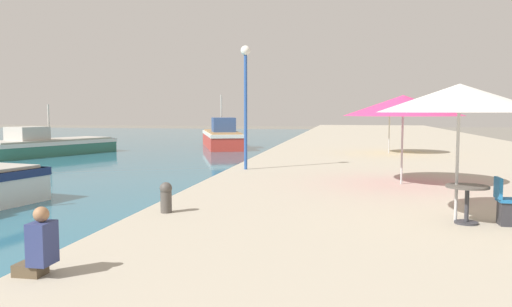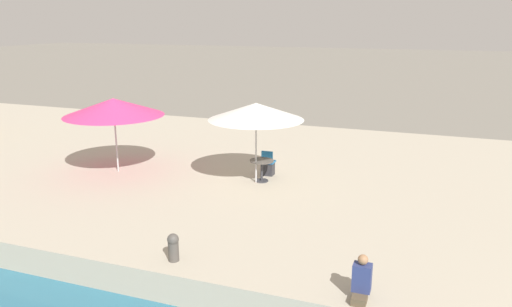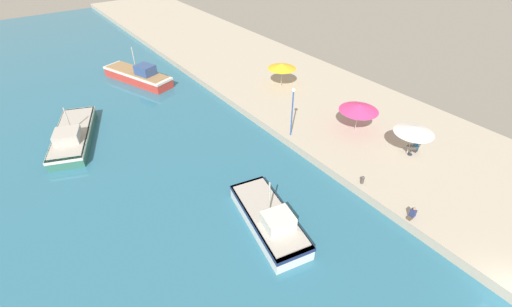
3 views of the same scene
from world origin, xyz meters
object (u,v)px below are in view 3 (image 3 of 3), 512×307
cafe_umbrella_white (359,107)px  cafe_umbrella_striped (282,66)px  cafe_umbrella_pink (414,130)px  fishing_boat_far (138,75)px  person_at_quay (412,214)px  lamppost (293,104)px  mooring_bollard (363,180)px  cafe_table (411,149)px  fishing_boat_mid (73,135)px  fishing_boat_near (269,219)px  cafe_chair_left (415,148)px

cafe_umbrella_white → cafe_umbrella_striped: cafe_umbrella_striped is taller
cafe_umbrella_pink → cafe_umbrella_striped: cafe_umbrella_striped is taller
fishing_boat_far → person_at_quay: size_ratio=10.71×
cafe_umbrella_striped → lamppost: lamppost is taller
cafe_umbrella_pink → person_at_quay: cafe_umbrella_pink is taller
fishing_boat_far → mooring_bollard: size_ratio=15.12×
cafe_table → cafe_umbrella_white: bearing=97.4°
fishing_boat_mid → fishing_boat_far: bearing=64.7°
person_at_quay → lamppost: (0.21, 12.35, 2.69)m
fishing_boat_far → mooring_bollard: (6.20, -28.90, 0.24)m
cafe_umbrella_pink → lamppost: bearing=126.3°
cafe_umbrella_white → mooring_bollard: size_ratio=5.32×
fishing_boat_near → fishing_boat_mid: (-7.99, 18.61, -0.08)m
cafe_table → mooring_bollard: 6.06m
cafe_chair_left → mooring_bollard: size_ratio=1.39×
cafe_table → lamppost: size_ratio=0.18×
cafe_umbrella_striped → cafe_chair_left: (0.90, -16.46, -2.09)m
fishing_boat_near → cafe_chair_left: size_ratio=8.49×
fishing_boat_near → fishing_boat_mid: 20.26m
fishing_boat_mid → mooring_bollard: (15.75, -19.85, 0.41)m
fishing_boat_far → mooring_bollard: 29.56m
cafe_umbrella_white → person_at_quay: size_ratio=3.77×
cafe_umbrella_pink → cafe_chair_left: size_ratio=3.43×
person_at_quay → lamppost: lamppost is taller
fishing_boat_near → fishing_boat_far: size_ratio=0.78×
fishing_boat_far → cafe_umbrella_pink: bearing=-87.2°
cafe_umbrella_white → lamppost: size_ratio=0.76×
cafe_umbrella_striped → mooring_bollard: size_ratio=4.83×
cafe_umbrella_pink → cafe_chair_left: 2.27m
fishing_boat_near → cafe_chair_left: bearing=6.9°
fishing_boat_far → lamppost: lamppost is taller
person_at_quay → fishing_boat_mid: bearing=123.0°
fishing_boat_mid → person_at_quay: 28.68m
cafe_table → cafe_umbrella_pink: bearing=140.5°
cafe_umbrella_striped → person_at_quay: 21.67m
cafe_table → person_at_quay: bearing=-145.5°
cafe_umbrella_white → fishing_boat_mid: bearing=145.4°
fishing_boat_mid → mooring_bollard: fishing_boat_mid is taller
person_at_quay → mooring_bollard: size_ratio=1.41×
cafe_table → mooring_bollard: bearing=-179.6°
person_at_quay → mooring_bollard: (0.15, 4.21, -0.06)m
cafe_table → person_at_quay: size_ratio=0.87×
lamppost → fishing_boat_near: bearing=-138.6°
fishing_boat_mid → lamppost: (15.81, -11.72, 3.15)m
cafe_umbrella_pink → mooring_bollard: size_ratio=4.78×
fishing_boat_near → fishing_boat_mid: size_ratio=0.81×
lamppost → fishing_boat_mid: bearing=143.4°
cafe_chair_left → mooring_bollard: cafe_chair_left is taller
fishing_boat_near → mooring_bollard: size_ratio=11.82×
fishing_boat_near → lamppost: lamppost is taller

